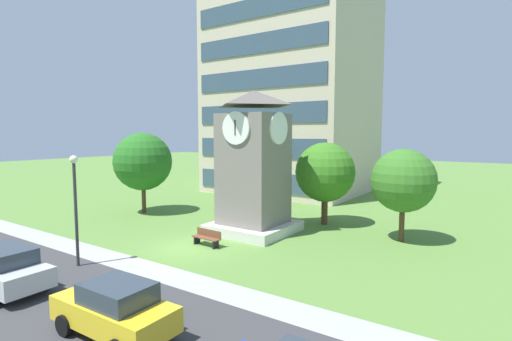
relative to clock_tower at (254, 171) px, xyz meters
name	(u,v)px	position (x,y,z in m)	size (l,w,h in m)	color
ground_plane	(187,248)	(-1.01, -4.84, -3.85)	(160.00, 160.00, 0.00)	#567F38
street_asphalt	(39,299)	(-1.01, -12.57, -3.85)	(120.00, 7.20, 0.01)	#38383A
kerb_strip	(136,266)	(-1.01, -8.17, -3.85)	(120.00, 1.60, 0.01)	#9E9E99
office_building	(293,86)	(-6.84, 17.42, 7.35)	(15.12, 13.68, 22.40)	beige
clock_tower	(254,171)	(0.00, 0.00, 0.00)	(4.66, 4.66, 8.75)	slate
park_bench	(207,237)	(-0.43, -3.89, -3.39)	(1.83, 0.60, 0.88)	brown
street_lamp	(75,197)	(-3.24, -9.70, -0.60)	(0.36, 0.36, 5.15)	#333338
tree_by_building	(325,172)	(2.79, 4.41, -0.31)	(4.00, 4.00, 5.56)	#513823
tree_near_tower	(403,181)	(8.16, 3.05, -0.37)	(3.59, 3.59, 5.29)	#513823
tree_streetside	(143,162)	(-10.47, 0.10, 0.14)	(4.45, 4.45, 6.22)	#513823
parked_car_silver	(2,268)	(-3.12, -12.92, -2.99)	(4.72, 2.13, 1.69)	silver
parked_car_yellow	(115,309)	(3.59, -12.59, -2.99)	(4.11, 1.98, 1.69)	gold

